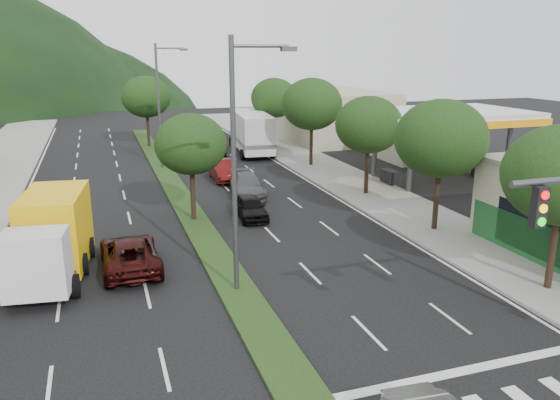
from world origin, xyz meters
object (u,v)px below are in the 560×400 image
object	(u,v)px
car_queue_a	(251,207)
car_queue_b	(247,185)
tree_r_e	(274,98)
streetlight_near	(239,155)
tree_r_d	(312,104)
car_queue_d	(218,159)
streetlight_mid	(161,100)
box_truck	(53,238)
tree_med_near	(191,144)
car_queue_c	(223,170)
tree_r_b	(441,139)
tree_med_far	(146,97)
motorhome	(251,131)
suv_maroon	(130,254)
tree_r_c	(369,125)

from	to	relation	value
car_queue_a	car_queue_b	size ratio (longest dim) A/B	0.77
tree_r_e	streetlight_near	size ratio (longest dim) A/B	0.67
tree_r_d	car_queue_d	world-z (taller)	tree_r_d
tree_r_e	streetlight_mid	size ratio (longest dim) A/B	0.67
car_queue_d	box_truck	bearing A→B (deg)	-115.35
car_queue_d	tree_med_near	bearing A→B (deg)	-103.01
streetlight_near	car_queue_c	distance (m)	20.37
tree_r_d	tree_med_near	bearing A→B (deg)	-135.00
tree_r_b	box_truck	world-z (taller)	tree_r_b
tree_med_near	tree_r_e	bearing A→B (deg)	61.39
tree_r_d	car_queue_b	distance (m)	11.61
tree_med_far	car_queue_a	xyz separation A→B (m)	(3.23, -26.55, -4.35)
tree_r_b	car_queue_c	world-z (taller)	tree_r_b
streetlight_mid	tree_med_near	bearing A→B (deg)	-90.78
streetlight_near	car_queue_d	xyz separation A→B (m)	(4.36, 24.45, -4.97)
streetlight_mid	motorhome	xyz separation A→B (m)	(8.80, 4.81, -3.57)
suv_maroon	box_truck	xyz separation A→B (m)	(-3.11, 0.48, 0.91)
car_queue_d	car_queue_b	bearing A→B (deg)	-86.44
tree_r_c	streetlight_mid	bearing A→B (deg)	132.22
tree_r_c	box_truck	xyz separation A→B (m)	(-19.05, -7.76, -3.11)
tree_r_b	tree_med_far	world-z (taller)	tree_r_b
streetlight_near	car_queue_d	distance (m)	25.33
suv_maroon	car_queue_d	world-z (taller)	suv_maroon
tree_med_far	car_queue_d	world-z (taller)	tree_med_far
tree_med_near	motorhome	distance (m)	21.89
streetlight_near	car_queue_a	world-z (taller)	streetlight_near
tree_r_e	suv_maroon	bearing A→B (deg)	-119.42
car_queue_d	motorhome	size ratio (longest dim) A/B	0.44
tree_r_d	streetlight_near	distance (m)	24.97
tree_r_c	car_queue_b	xyz separation A→B (m)	(-7.60, 2.45, -4.03)
tree_r_d	streetlight_mid	bearing A→B (deg)	165.73
tree_r_e	motorhome	size ratio (longest dim) A/B	0.66
streetlight_near	car_queue_a	distance (m)	11.08
car_queue_a	motorhome	size ratio (longest dim) A/B	0.38
tree_r_b	motorhome	distance (m)	26.16
suv_maroon	car_queue_d	size ratio (longest dim) A/B	1.19
streetlight_near	car_queue_c	world-z (taller)	streetlight_near
tree_r_b	tree_r_c	xyz separation A→B (m)	(0.00, 8.00, -0.29)
box_truck	tree_med_far	bearing A→B (deg)	-95.07
tree_r_e	car_queue_b	bearing A→B (deg)	-113.42
tree_r_c	car_queue_d	size ratio (longest dim) A/B	1.46
car_queue_c	streetlight_near	bearing A→B (deg)	-99.89
streetlight_near	car_queue_b	xyz separation A→B (m)	(4.19, 14.45, -4.86)
streetlight_mid	car_queue_b	distance (m)	12.35
streetlight_mid	car_queue_a	size ratio (longest dim) A/B	2.60
suv_maroon	car_queue_b	world-z (taller)	suv_maroon
tree_r_d	streetlight_mid	world-z (taller)	streetlight_mid
tree_med_near	tree_med_far	distance (m)	26.01
tree_med_near	streetlight_mid	distance (m)	15.05
streetlight_mid	suv_maroon	distance (m)	22.18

